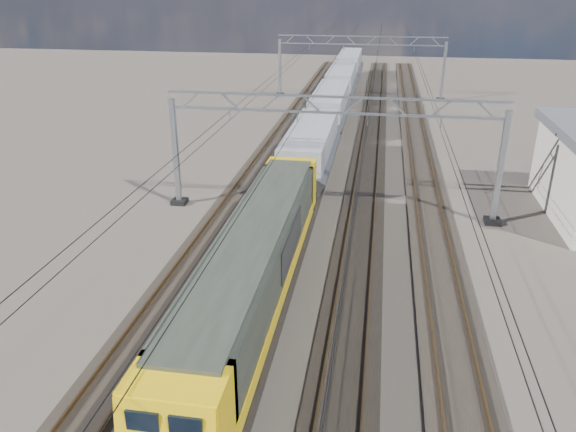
% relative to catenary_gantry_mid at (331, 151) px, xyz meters
% --- Properties ---
extents(ground, '(160.00, 160.00, 0.00)m').
position_rel_catenary_gantry_mid_xyz_m(ground, '(-0.00, -4.00, -3.91)').
color(ground, '#2B2620').
rests_on(ground, ground).
extents(track_outer_west, '(2.60, 140.00, 0.30)m').
position_rel_catenary_gantry_mid_xyz_m(track_outer_west, '(-6.00, -4.00, -3.83)').
color(track_outer_west, black).
rests_on(track_outer_west, ground).
extents(track_loco, '(2.60, 140.00, 0.30)m').
position_rel_catenary_gantry_mid_xyz_m(track_loco, '(-2.00, -4.00, -3.83)').
color(track_loco, black).
rests_on(track_loco, ground).
extents(track_inner_east, '(2.60, 140.00, 0.30)m').
position_rel_catenary_gantry_mid_xyz_m(track_inner_east, '(2.00, -4.00, -3.83)').
color(track_inner_east, black).
rests_on(track_inner_east, ground).
extents(track_outer_east, '(2.60, 140.00, 0.30)m').
position_rel_catenary_gantry_mid_xyz_m(track_outer_east, '(6.00, -4.00, -3.83)').
color(track_outer_east, black).
rests_on(track_outer_east, ground).
extents(catenary_gantry_mid, '(19.90, 0.90, 7.11)m').
position_rel_catenary_gantry_mid_xyz_m(catenary_gantry_mid, '(0.00, 0.00, 0.00)').
color(catenary_gantry_mid, gray).
rests_on(catenary_gantry_mid, ground).
extents(catenary_gantry_far, '(19.90, 0.90, 7.11)m').
position_rel_catenary_gantry_mid_xyz_m(catenary_gantry_far, '(0.00, 36.00, 0.00)').
color(catenary_gantry_far, gray).
rests_on(catenary_gantry_far, ground).
extents(overhead_wires, '(12.03, 140.00, 0.53)m').
position_rel_catenary_gantry_mid_xyz_m(overhead_wires, '(-0.00, 4.00, 1.84)').
color(overhead_wires, black).
rests_on(overhead_wires, ground).
extents(locomotive, '(2.76, 21.10, 3.62)m').
position_rel_catenary_gantry_mid_xyz_m(locomotive, '(-2.00, -11.41, -1.58)').
color(locomotive, black).
rests_on(locomotive, ground).
extents(hopper_wagon_lead, '(3.38, 13.00, 3.25)m').
position_rel_catenary_gantry_mid_xyz_m(hopper_wagon_lead, '(-2.00, 6.28, -1.67)').
color(hopper_wagon_lead, black).
rests_on(hopper_wagon_lead, ground).
extents(hopper_wagon_mid, '(3.38, 13.00, 3.25)m').
position_rel_catenary_gantry_mid_xyz_m(hopper_wagon_mid, '(-2.00, 20.48, -1.67)').
color(hopper_wagon_mid, black).
rests_on(hopper_wagon_mid, ground).
extents(hopper_wagon_third, '(3.38, 13.00, 3.25)m').
position_rel_catenary_gantry_mid_xyz_m(hopper_wagon_third, '(-2.00, 34.68, -1.67)').
color(hopper_wagon_third, black).
rests_on(hopper_wagon_third, ground).
extents(hopper_wagon_fourth, '(3.38, 13.00, 3.25)m').
position_rel_catenary_gantry_mid_xyz_m(hopper_wagon_fourth, '(-2.00, 48.88, -1.67)').
color(hopper_wagon_fourth, black).
rests_on(hopper_wagon_fourth, ground).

